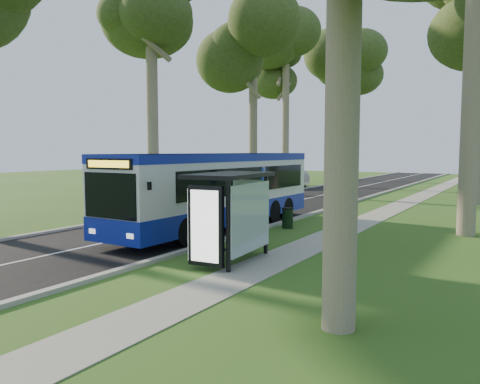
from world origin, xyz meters
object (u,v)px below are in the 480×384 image
object	(u,v)px
bus_shelter	(226,201)
car_silver	(294,179)
bus	(218,190)
litter_bin	(288,218)
bus_stop_sign	(264,193)
car_white	(290,178)

from	to	relation	value
bus_shelter	car_silver	distance (m)	29.02
bus	litter_bin	distance (m)	3.22
bus_stop_sign	bus_shelter	bearing A→B (deg)	-77.94
bus_shelter	bus_stop_sign	bearing A→B (deg)	99.94
bus_stop_sign	bus_shelter	world-z (taller)	bus_stop_sign
car_silver	litter_bin	bearing A→B (deg)	-72.82
bus_shelter	litter_bin	world-z (taller)	bus_shelter
litter_bin	car_silver	size ratio (longest dim) A/B	0.19
litter_bin	car_white	bearing A→B (deg)	114.94
car_white	bus	bearing A→B (deg)	-76.99
bus	litter_bin	size ratio (longest dim) A/B	13.65
bus	bus_stop_sign	size ratio (longest dim) A/B	4.47
car_white	litter_bin	bearing A→B (deg)	-69.80
bus_stop_sign	car_silver	bearing A→B (deg)	109.02
bus	car_white	distance (m)	23.57
car_white	car_silver	xyz separation A→B (m)	(0.59, -0.41, -0.08)
litter_bin	car_white	world-z (taller)	car_white
litter_bin	car_white	xyz separation A→B (m)	(-9.65, 20.75, 0.40)
litter_bin	bus	bearing A→B (deg)	-145.84
bus_shelter	litter_bin	bearing A→B (deg)	95.26
car_silver	car_white	bearing A→B (deg)	138.59
bus	car_white	size ratio (longest dim) A/B	2.43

